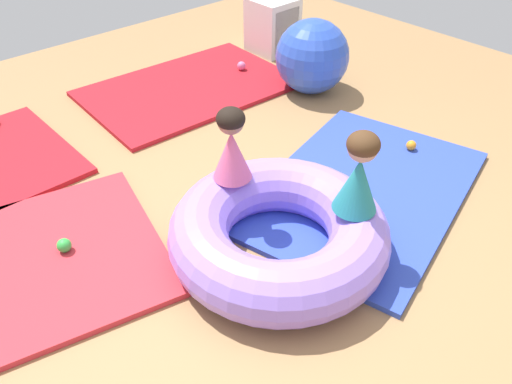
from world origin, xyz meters
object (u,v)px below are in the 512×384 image
at_px(inflatable_cushion, 279,232).
at_px(play_ball_green, 64,245).
at_px(child_in_teal, 359,173).
at_px(exercise_ball_large, 312,57).
at_px(child_in_pink, 232,145).
at_px(play_ball_orange, 411,145).
at_px(play_ball_pink, 241,66).
at_px(storage_cube, 274,26).

bearing_deg(inflatable_cushion, play_ball_green, 138.24).
height_order(child_in_teal, exercise_ball_large, child_in_teal).
xyz_separation_m(child_in_pink, play_ball_orange, (1.52, -0.32, -0.51)).
bearing_deg(play_ball_pink, storage_cube, 17.30).
distance_m(inflatable_cushion, child_in_teal, 0.59).
relative_size(inflatable_cushion, exercise_ball_large, 1.93).
xyz_separation_m(play_ball_green, storage_cube, (3.12, 1.44, 0.20)).
xyz_separation_m(child_in_teal, play_ball_orange, (1.21, 0.37, -0.52)).
distance_m(inflatable_cushion, play_ball_green, 1.29).
relative_size(child_in_pink, play_ball_orange, 6.07).
xyz_separation_m(inflatable_cushion, exercise_ball_large, (1.76, 1.37, 0.16)).
relative_size(child_in_pink, play_ball_green, 5.40).
xyz_separation_m(inflatable_cushion, play_ball_green, (-0.96, 0.85, -0.09)).
distance_m(child_in_teal, exercise_ball_large, 2.20).
bearing_deg(child_in_teal, storage_cube, 83.54).
bearing_deg(child_in_teal, inflatable_cushion, 168.86).
relative_size(inflatable_cushion, child_in_teal, 2.63).
xyz_separation_m(play_ball_green, exercise_ball_large, (2.71, 0.52, 0.25)).
relative_size(exercise_ball_large, storage_cube, 1.20).
distance_m(play_ball_pink, play_ball_green, 2.77).
bearing_deg(play_ball_green, exercise_ball_large, 10.79).
bearing_deg(play_ball_green, play_ball_pink, 26.52).
bearing_deg(storage_cube, child_in_pink, -139.06).
xyz_separation_m(play_ball_pink, exercise_ball_large, (0.24, -0.72, 0.25)).
height_order(child_in_teal, play_ball_orange, child_in_teal).
xyz_separation_m(play_ball_pink, play_ball_orange, (0.01, -1.99, -0.00)).
bearing_deg(child_in_teal, play_ball_pink, 92.30).
distance_m(child_in_teal, play_ball_pink, 2.70).
xyz_separation_m(inflatable_cushion, play_ball_orange, (1.53, 0.10, -0.10)).
xyz_separation_m(play_ball_pink, play_ball_green, (-2.48, -1.24, 0.00)).
bearing_deg(play_ball_green, child_in_teal, -41.41).
bearing_deg(exercise_ball_large, play_ball_pink, 108.11).
relative_size(play_ball_orange, storage_cube, 0.14).
distance_m(exercise_ball_large, storage_cube, 1.01).
bearing_deg(inflatable_cushion, child_in_teal, -40.34).
bearing_deg(inflatable_cushion, storage_cube, 46.66).
bearing_deg(child_in_pink, exercise_ball_large, -7.04).
relative_size(child_in_pink, exercise_ball_large, 0.70).
bearing_deg(exercise_ball_large, child_in_teal, -131.11).
relative_size(play_ball_pink, play_ball_green, 0.98).
bearing_deg(storage_cube, play_ball_pink, -162.70).
relative_size(inflatable_cushion, play_ball_pink, 15.25).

